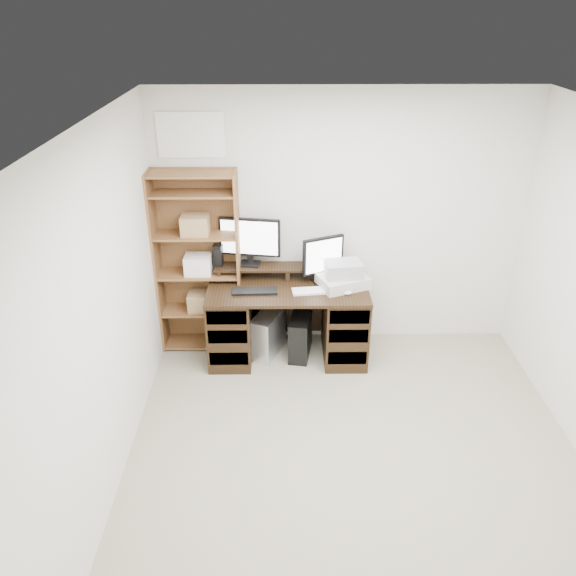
{
  "coord_description": "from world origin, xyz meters",
  "views": [
    {
      "loc": [
        -0.55,
        -3.01,
        3.16
      ],
      "look_at": [
        -0.5,
        1.43,
        0.85
      ],
      "focal_mm": 35.0,
      "sensor_mm": 36.0,
      "label": 1
    }
  ],
  "objects_px": {
    "printer": "(343,281)",
    "bookshelf": "(198,262)",
    "monitor_wide": "(250,239)",
    "monitor_small": "(323,258)",
    "desk": "(288,320)",
    "tower_silver": "(268,334)",
    "tower_black": "(300,335)"
  },
  "relations": [
    {
      "from": "printer",
      "to": "tower_black",
      "type": "height_order",
      "value": "printer"
    },
    {
      "from": "desk",
      "to": "monitor_small",
      "type": "bearing_deg",
      "value": 20.0
    },
    {
      "from": "desk",
      "to": "printer",
      "type": "relative_size",
      "value": 3.47
    },
    {
      "from": "bookshelf",
      "to": "desk",
      "type": "bearing_deg",
      "value": -14.06
    },
    {
      "from": "monitor_small",
      "to": "bookshelf",
      "type": "xyz_separation_m",
      "value": [
        -1.18,
        0.09,
        -0.08
      ]
    },
    {
      "from": "bookshelf",
      "to": "monitor_small",
      "type": "bearing_deg",
      "value": -4.46
    },
    {
      "from": "tower_silver",
      "to": "tower_black",
      "type": "relative_size",
      "value": 0.98
    },
    {
      "from": "desk",
      "to": "monitor_small",
      "type": "xyz_separation_m",
      "value": [
        0.33,
        0.12,
        0.6
      ]
    },
    {
      "from": "desk",
      "to": "tower_silver",
      "type": "distance_m",
      "value": 0.26
    },
    {
      "from": "monitor_small",
      "to": "bookshelf",
      "type": "relative_size",
      "value": 0.25
    },
    {
      "from": "desk",
      "to": "printer",
      "type": "bearing_deg",
      "value": 1.01
    },
    {
      "from": "printer",
      "to": "bookshelf",
      "type": "distance_m",
      "value": 1.38
    },
    {
      "from": "monitor_wide",
      "to": "bookshelf",
      "type": "height_order",
      "value": "bookshelf"
    },
    {
      "from": "desk",
      "to": "bookshelf",
      "type": "relative_size",
      "value": 0.83
    },
    {
      "from": "monitor_wide",
      "to": "monitor_small",
      "type": "distance_m",
      "value": 0.72
    },
    {
      "from": "monitor_small",
      "to": "desk",
      "type": "bearing_deg",
      "value": 176.45
    },
    {
      "from": "monitor_small",
      "to": "tower_black",
      "type": "xyz_separation_m",
      "value": [
        -0.21,
        -0.12,
        -0.78
      ]
    },
    {
      "from": "tower_silver",
      "to": "tower_black",
      "type": "distance_m",
      "value": 0.32
    },
    {
      "from": "desk",
      "to": "tower_silver",
      "type": "relative_size",
      "value": 3.38
    },
    {
      "from": "tower_silver",
      "to": "bookshelf",
      "type": "xyz_separation_m",
      "value": [
        -0.66,
        0.19,
        0.7
      ]
    },
    {
      "from": "tower_black",
      "to": "bookshelf",
      "type": "distance_m",
      "value": 1.22
    },
    {
      "from": "monitor_wide",
      "to": "monitor_small",
      "type": "bearing_deg",
      "value": -2.56
    },
    {
      "from": "monitor_wide",
      "to": "printer",
      "type": "bearing_deg",
      "value": -7.17
    },
    {
      "from": "tower_silver",
      "to": "bookshelf",
      "type": "distance_m",
      "value": 0.97
    },
    {
      "from": "monitor_wide",
      "to": "tower_silver",
      "type": "height_order",
      "value": "monitor_wide"
    },
    {
      "from": "desk",
      "to": "monitor_wide",
      "type": "xyz_separation_m",
      "value": [
        -0.36,
        0.26,
        0.74
      ]
    },
    {
      "from": "monitor_wide",
      "to": "bookshelf",
      "type": "xyz_separation_m",
      "value": [
        -0.49,
        -0.05,
        -0.21
      ]
    },
    {
      "from": "monitor_small",
      "to": "bookshelf",
      "type": "bearing_deg",
      "value": 152.0
    },
    {
      "from": "tower_silver",
      "to": "tower_black",
      "type": "bearing_deg",
      "value": 17.49
    },
    {
      "from": "desk",
      "to": "bookshelf",
      "type": "xyz_separation_m",
      "value": [
        -0.85,
        0.21,
        0.53
      ]
    },
    {
      "from": "monitor_small",
      "to": "tower_silver",
      "type": "bearing_deg",
      "value": 166.67
    },
    {
      "from": "monitor_small",
      "to": "printer",
      "type": "xyz_separation_m",
      "value": [
        0.18,
        -0.11,
        -0.19
      ]
    }
  ]
}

